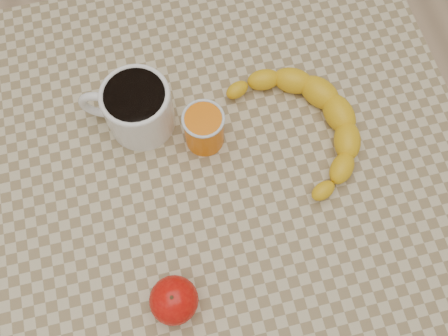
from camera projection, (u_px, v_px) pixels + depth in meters
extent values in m
plane|color=tan|center=(224.00, 262.00, 1.48)|extent=(3.00, 3.00, 0.00)
cube|color=tan|center=(224.00, 177.00, 0.80)|extent=(0.80, 0.80, 0.04)
cube|color=#8D6747|center=(224.00, 187.00, 0.84)|extent=(0.74, 0.74, 0.06)
cylinder|color=#8D6747|center=(54.00, 133.00, 1.24)|extent=(0.05, 0.05, 0.71)
cylinder|color=#8D6747|center=(322.00, 75.00, 1.30)|extent=(0.05, 0.05, 0.71)
cylinder|color=white|center=(139.00, 109.00, 0.77)|extent=(0.14, 0.14, 0.09)
cylinder|color=black|center=(135.00, 96.00, 0.73)|extent=(0.09, 0.09, 0.01)
torus|color=white|center=(134.00, 95.00, 0.73)|extent=(0.11, 0.11, 0.01)
torus|color=white|center=(100.00, 105.00, 0.77)|extent=(0.07, 0.04, 0.07)
cylinder|color=orange|center=(204.00, 129.00, 0.77)|extent=(0.06, 0.06, 0.07)
torus|color=silver|center=(203.00, 118.00, 0.73)|extent=(0.07, 0.07, 0.00)
ellipsoid|color=#AA0505|center=(174.00, 300.00, 0.68)|extent=(0.07, 0.07, 0.06)
cylinder|color=#382311|center=(172.00, 298.00, 0.65)|extent=(0.01, 0.01, 0.01)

